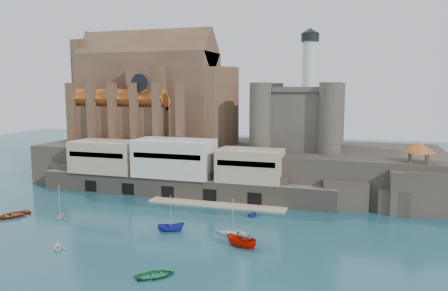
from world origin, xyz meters
TOP-DOWN VIEW (x-y plane):
  - ground at (0.00, 0.00)m, footprint 300.00×300.00m
  - promontory at (-0.19, 39.37)m, footprint 100.00×36.00m
  - quay at (-10.19, 23.07)m, footprint 70.00×12.00m
  - church at (-24.13, 41.85)m, footprint 47.00×25.93m
  - castle_keep at (16.08, 41.08)m, footprint 21.20×21.20m
  - rock_outcrop at (42.00, 25.84)m, footprint 14.50×10.50m
  - pavilion at (42.00, 26.00)m, footprint 6.40×6.40m
  - boat_0 at (-32.98, -1.89)m, footprint 4.91×3.04m
  - boat_1 at (-13.37, -13.68)m, footprint 3.00×2.92m
  - boat_2 at (-0.14, -0.50)m, footprint 2.37×2.34m
  - boat_3 at (5.54, -18.00)m, footprint 3.25×3.62m
  - boat_4 at (-23.43, -0.13)m, footprint 3.00×2.31m
  - boat_5 at (13.50, -4.18)m, footprint 2.58×2.54m
  - boat_6 at (10.68, 0.88)m, footprint 1.28×4.05m
  - boat_7 at (11.36, 12.52)m, footprint 2.72×1.90m

SIDE VIEW (x-z plane):
  - ground at x=0.00m, z-range 0.00..0.00m
  - boat_0 at x=-32.98m, z-range -3.32..3.32m
  - boat_1 at x=-13.37m, z-range -1.51..1.51m
  - boat_2 at x=-0.14m, z-range -2.34..2.34m
  - boat_3 at x=5.54m, z-range -2.65..2.65m
  - boat_4 at x=-23.43m, z-range -1.54..1.54m
  - boat_5 at x=13.50m, z-range -2.74..2.74m
  - boat_6 at x=10.68m, z-range -2.81..2.81m
  - boat_7 at x=11.36m, z-range -1.46..1.46m
  - rock_outcrop at x=42.00m, z-range -0.33..8.37m
  - promontory at x=-0.19m, z-range -0.08..9.92m
  - quay at x=-10.19m, z-range -0.46..12.59m
  - pavilion at x=42.00m, z-range 10.03..15.43m
  - castle_keep at x=16.08m, z-range 3.66..32.96m
  - church at x=-24.13m, z-range 6.88..37.38m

